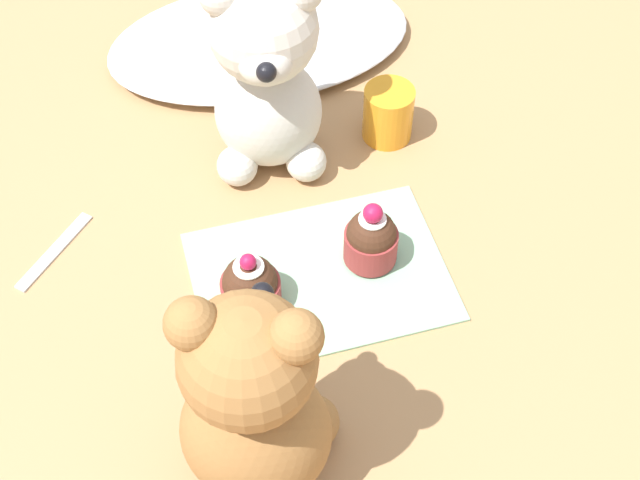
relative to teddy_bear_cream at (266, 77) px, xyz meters
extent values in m
plane|color=tan|center=(0.01, -0.16, -0.11)|extent=(4.00, 4.00, 0.00)
cube|color=#8EBC99|center=(0.01, -0.16, -0.11)|extent=(0.24, 0.17, 0.01)
ellipsoid|color=silver|center=(0.03, 0.17, -0.10)|extent=(0.35, 0.21, 0.03)
ellipsoid|color=silver|center=(0.00, 0.00, -0.05)|extent=(0.12, 0.11, 0.12)
sphere|color=silver|center=(0.00, 0.00, 0.05)|extent=(0.10, 0.10, 0.10)
ellipsoid|color=silver|center=(-0.01, -0.04, 0.05)|extent=(0.06, 0.05, 0.04)
sphere|color=black|center=(-0.01, -0.05, 0.05)|extent=(0.02, 0.02, 0.02)
sphere|color=silver|center=(-0.04, -0.02, -0.09)|extent=(0.04, 0.04, 0.04)
sphere|color=silver|center=(0.03, -0.04, -0.09)|extent=(0.04, 0.04, 0.04)
ellipsoid|color=#A3703D|center=(-0.09, -0.34, -0.04)|extent=(0.15, 0.14, 0.13)
sphere|color=#A3703D|center=(-0.09, -0.34, 0.06)|extent=(0.10, 0.10, 0.10)
ellipsoid|color=#A3703D|center=(-0.08, -0.30, 0.05)|extent=(0.06, 0.06, 0.04)
sphere|color=black|center=(-0.07, -0.29, 0.06)|extent=(0.02, 0.02, 0.02)
sphere|color=#A3703D|center=(-0.06, -0.35, 0.10)|extent=(0.04, 0.04, 0.04)
sphere|color=#A3703D|center=(-0.12, -0.32, 0.10)|extent=(0.04, 0.04, 0.04)
sphere|color=#A3703D|center=(-0.04, -0.32, -0.09)|extent=(0.04, 0.04, 0.04)
sphere|color=#A3703D|center=(-0.11, -0.29, -0.09)|extent=(0.04, 0.04, 0.04)
cylinder|color=#993333|center=(0.06, -0.16, -0.09)|extent=(0.05, 0.05, 0.03)
sphere|color=#472819|center=(0.06, -0.16, -0.07)|extent=(0.05, 0.05, 0.05)
cylinder|color=white|center=(0.06, -0.16, -0.05)|extent=(0.03, 0.03, 0.00)
sphere|color=#B71947|center=(0.06, -0.16, -0.04)|extent=(0.02, 0.02, 0.02)
cylinder|color=#993333|center=(-0.06, -0.18, -0.09)|extent=(0.05, 0.05, 0.03)
sphere|color=#472819|center=(-0.06, -0.18, -0.08)|extent=(0.05, 0.05, 0.05)
cylinder|color=white|center=(-0.06, -0.18, -0.05)|extent=(0.03, 0.03, 0.00)
sphere|color=#B71947|center=(-0.06, -0.18, -0.05)|extent=(0.01, 0.01, 0.01)
cylinder|color=orange|center=(0.13, 0.00, -0.08)|extent=(0.05, 0.05, 0.06)
cube|color=silver|center=(-0.23, -0.07, -0.11)|extent=(0.08, 0.08, 0.01)
camera|label=1|loc=(-0.13, -0.64, 0.57)|focal=50.00mm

